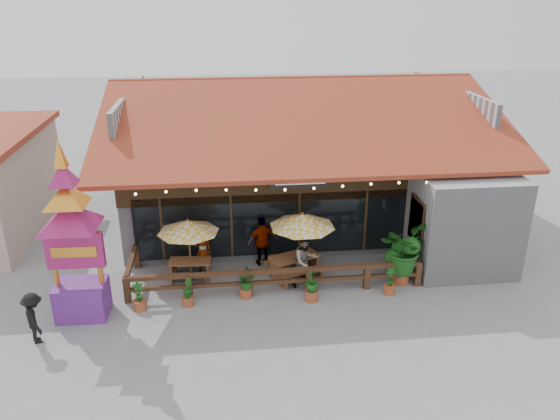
{
  "coord_description": "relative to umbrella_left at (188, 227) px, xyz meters",
  "views": [
    {
      "loc": [
        -3.25,
        -16.42,
        9.56
      ],
      "look_at": [
        -1.26,
        1.5,
        2.22
      ],
      "focal_mm": 35.0,
      "sensor_mm": 36.0,
      "label": 1
    }
  ],
  "objects": [
    {
      "name": "pedestrian",
      "position": [
        -4.3,
        -3.3,
        -1.2
      ],
      "size": [
        0.99,
        1.18,
        1.58
      ],
      "primitive_type": "imported",
      "rotation": [
        0.0,
        0.0,
        2.05
      ],
      "color": "black",
      "rests_on": "ground"
    },
    {
      "name": "picnic_table_right",
      "position": [
        3.64,
        -0.31,
        -1.44
      ],
      "size": [
        2.16,
        2.03,
        0.83
      ],
      "color": "brown",
      "rests_on": "ground"
    },
    {
      "name": "ground",
      "position": [
        4.49,
        -0.89,
        -1.99
      ],
      "size": [
        100.0,
        100.0,
        0.0
      ],
      "primitive_type": "plane",
      "color": "gray",
      "rests_on": "ground"
    },
    {
      "name": "picnic_table_left",
      "position": [
        -0.02,
        -0.0,
        -1.52
      ],
      "size": [
        1.53,
        1.35,
        0.7
      ],
      "color": "brown",
      "rests_on": "ground"
    },
    {
      "name": "umbrella_left",
      "position": [
        0.0,
        0.0,
        0.0
      ],
      "size": [
        2.5,
        2.5,
        2.29
      ],
      "color": "brown",
      "rests_on": "ground"
    },
    {
      "name": "tropical_plant",
      "position": [
        7.29,
        -1.11,
        -0.71
      ],
      "size": [
        2.11,
        2.15,
        2.25
      ],
      "color": "brown",
      "rests_on": "ground"
    },
    {
      "name": "patio_railing",
      "position": [
        2.24,
        -1.16,
        -1.38
      ],
      "size": [
        10.0,
        2.6,
        0.92
      ],
      "color": "#4A2F1A",
      "rests_on": "ground"
    },
    {
      "name": "diner_b",
      "position": [
        3.93,
        -0.94,
        -1.05
      ],
      "size": [
        1.13,
        1.02,
        1.89
      ],
      "primitive_type": "imported",
      "rotation": [
        0.0,
        0.0,
        0.41
      ],
      "color": "#382512",
      "rests_on": "ground"
    },
    {
      "name": "restaurant_building",
      "position": [
        4.75,
        5.72,
        0.21
      ],
      "size": [
        15.5,
        14.73,
        6.09
      ],
      "color": "#A5A5AA",
      "rests_on": "ground"
    },
    {
      "name": "planter_c",
      "position": [
        1.86,
        -1.51,
        -1.43
      ],
      "size": [
        0.78,
        0.79,
        0.99
      ],
      "color": "brown",
      "rests_on": "ground"
    },
    {
      "name": "planter_a",
      "position": [
        -1.56,
        -1.9,
        -1.57
      ],
      "size": [
        0.43,
        0.41,
        1.01
      ],
      "color": "brown",
      "rests_on": "ground"
    },
    {
      "name": "thai_sign_tower",
      "position": [
        -3.26,
        -2.03,
        1.26
      ],
      "size": [
        2.34,
        2.34,
        6.16
      ],
      "color": "#68258A",
      "rests_on": "ground"
    },
    {
      "name": "planter_e",
      "position": [
        6.68,
        -1.82,
        -1.58
      ],
      "size": [
        0.4,
        0.42,
        0.98
      ],
      "color": "brown",
      "rests_on": "ground"
    },
    {
      "name": "diner_c",
      "position": [
        2.61,
        0.76,
        -1.05
      ],
      "size": [
        1.19,
        0.7,
        1.89
      ],
      "primitive_type": "imported",
      "rotation": [
        0.0,
        0.0,
        3.37
      ],
      "color": "#382512",
      "rests_on": "ground"
    },
    {
      "name": "planter_b",
      "position": [
        -0.03,
        -1.82,
        -1.56
      ],
      "size": [
        0.39,
        0.39,
        0.95
      ],
      "color": "brown",
      "rests_on": "ground"
    },
    {
      "name": "diner_a",
      "position": [
        0.43,
        0.42,
        -1.15
      ],
      "size": [
        0.65,
        0.46,
        1.69
      ],
      "primitive_type": "imported",
      "rotation": [
        0.0,
        0.0,
        3.23
      ],
      "color": "#382512",
      "rests_on": "ground"
    },
    {
      "name": "umbrella_right",
      "position": [
        3.91,
        -0.27,
        0.15
      ],
      "size": [
        3.05,
        3.05,
        2.46
      ],
      "color": "brown",
      "rests_on": "ground"
    },
    {
      "name": "planter_d",
      "position": [
        3.99,
        -1.96,
        -1.46
      ],
      "size": [
        0.54,
        0.54,
        1.1
      ],
      "color": "brown",
      "rests_on": "ground"
    }
  ]
}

